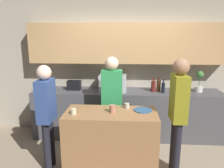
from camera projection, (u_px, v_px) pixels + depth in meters
back_wall at (127, 58)px, 4.32m from camera, size 6.40×0.40×2.70m
back_counter at (126, 114)px, 4.30m from camera, size 3.60×0.62×0.93m
kitchen_island at (111, 142)px, 3.18m from camera, size 1.31×0.62×0.93m
microwave at (113, 83)px, 4.20m from camera, size 0.52×0.39×0.30m
toaster at (74, 85)px, 4.26m from camera, size 0.26×0.16×0.18m
potted_plant at (199, 81)px, 4.09m from camera, size 0.14×0.14×0.39m
bottle_0 at (153, 86)px, 4.12m from camera, size 0.09×0.09×0.27m
bottle_1 at (159, 86)px, 4.12m from camera, size 0.08×0.08×0.29m
bottle_2 at (163, 87)px, 4.04m from camera, size 0.06×0.06×0.26m
plate_on_island at (143, 110)px, 3.14m from camera, size 0.26×0.26×0.01m
cup_0 at (112, 109)px, 3.06m from camera, size 0.09×0.09×0.11m
cup_1 at (73, 111)px, 2.99m from camera, size 0.07×0.07×0.08m
cup_2 at (127, 106)px, 3.23m from camera, size 0.07×0.07×0.08m
person_left at (178, 108)px, 3.02m from camera, size 0.22×0.34×1.69m
person_center at (112, 97)px, 3.61m from camera, size 0.35×0.22×1.65m
person_right at (47, 110)px, 3.15m from camera, size 0.21×0.34×1.59m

